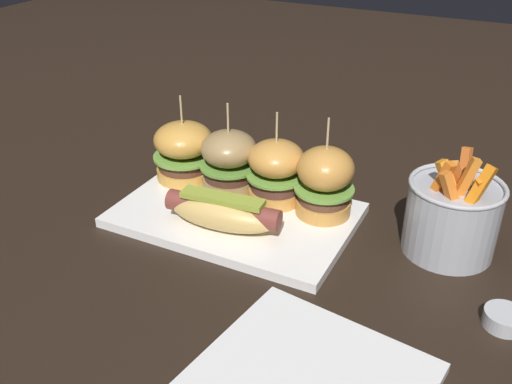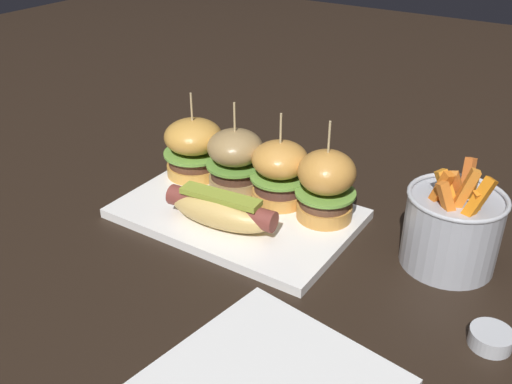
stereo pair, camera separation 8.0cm
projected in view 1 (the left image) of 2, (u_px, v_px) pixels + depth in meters
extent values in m
plane|color=black|center=(235.00, 219.00, 0.84)|extent=(3.00, 3.00, 0.00)
cube|color=white|center=(235.00, 215.00, 0.84)|extent=(0.34, 0.22, 0.01)
ellipsoid|color=tan|center=(223.00, 213.00, 0.78)|extent=(0.16, 0.07, 0.05)
cylinder|color=brown|center=(223.00, 210.00, 0.78)|extent=(0.17, 0.04, 0.03)
cube|color=olive|center=(222.00, 198.00, 0.77)|extent=(0.12, 0.04, 0.01)
cylinder|color=gold|center=(185.00, 172.00, 0.92)|extent=(0.09, 0.09, 0.02)
cylinder|color=#563220|center=(185.00, 162.00, 0.91)|extent=(0.08, 0.08, 0.02)
cylinder|color=#6B9E3D|center=(184.00, 156.00, 0.91)|extent=(0.10, 0.10, 0.00)
ellipsoid|color=gold|center=(183.00, 139.00, 0.89)|extent=(0.09, 0.09, 0.05)
cylinder|color=tan|center=(181.00, 114.00, 0.87)|extent=(0.00, 0.00, 0.06)
cylinder|color=#9C7C4C|center=(230.00, 183.00, 0.89)|extent=(0.08, 0.08, 0.02)
cylinder|color=#492D20|center=(229.00, 172.00, 0.88)|extent=(0.08, 0.08, 0.02)
cylinder|color=#609338|center=(229.00, 165.00, 0.87)|extent=(0.09, 0.09, 0.00)
ellipsoid|color=#9C7C4C|center=(229.00, 148.00, 0.86)|extent=(0.08, 0.08, 0.05)
cylinder|color=tan|center=(228.00, 123.00, 0.84)|extent=(0.00, 0.00, 0.06)
cylinder|color=gold|center=(276.00, 194.00, 0.86)|extent=(0.08, 0.08, 0.02)
cylinder|color=#512F26|center=(276.00, 182.00, 0.85)|extent=(0.07, 0.07, 0.02)
cylinder|color=#6B9E3D|center=(276.00, 175.00, 0.84)|extent=(0.09, 0.09, 0.00)
ellipsoid|color=gold|center=(276.00, 158.00, 0.83)|extent=(0.08, 0.08, 0.05)
cylinder|color=tan|center=(277.00, 132.00, 0.81)|extent=(0.00, 0.00, 0.06)
cylinder|color=#CA8A3C|center=(323.00, 206.00, 0.82)|extent=(0.08, 0.08, 0.02)
cylinder|color=brown|center=(324.00, 195.00, 0.82)|extent=(0.07, 0.07, 0.02)
cylinder|color=#6B9E3D|center=(324.00, 189.00, 0.81)|extent=(0.09, 0.09, 0.00)
ellipsoid|color=#CA8A3C|center=(326.00, 168.00, 0.79)|extent=(0.08, 0.08, 0.06)
cylinder|color=tan|center=(328.00, 139.00, 0.77)|extent=(0.00, 0.00, 0.06)
cylinder|color=#A8AAB2|center=(451.00, 219.00, 0.75)|extent=(0.12, 0.12, 0.10)
torus|color=#B7BABF|center=(458.00, 185.00, 0.73)|extent=(0.12, 0.12, 0.01)
cube|color=orange|center=(473.00, 197.00, 0.69)|extent=(0.04, 0.04, 0.08)
cube|color=orange|center=(452.00, 199.00, 0.70)|extent=(0.04, 0.02, 0.07)
cube|color=orange|center=(475.00, 198.00, 0.71)|extent=(0.02, 0.04, 0.07)
cube|color=orange|center=(437.00, 188.00, 0.72)|extent=(0.04, 0.02, 0.08)
cube|color=orange|center=(460.00, 186.00, 0.73)|extent=(0.03, 0.03, 0.08)
cube|color=orange|center=(459.00, 192.00, 0.71)|extent=(0.03, 0.04, 0.08)
cube|color=orange|center=(463.00, 179.00, 0.74)|extent=(0.02, 0.04, 0.08)
cube|color=orange|center=(451.00, 189.00, 0.72)|extent=(0.05, 0.02, 0.08)
cube|color=orange|center=(467.00, 184.00, 0.73)|extent=(0.02, 0.04, 0.08)
cube|color=orange|center=(461.00, 190.00, 0.71)|extent=(0.04, 0.03, 0.09)
cylinder|color=#B7BABF|center=(504.00, 319.00, 0.64)|extent=(0.05, 0.05, 0.02)
cylinder|color=#9E3323|center=(505.00, 315.00, 0.64)|extent=(0.04, 0.04, 0.00)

